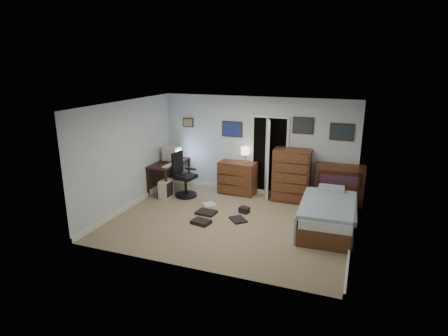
# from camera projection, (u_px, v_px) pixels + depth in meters

# --- Properties ---
(floor) EXTENTS (5.00, 4.00, 0.02)m
(floor) POSITION_uv_depth(u_px,v_px,m) (230.00, 222.00, 8.07)
(floor) COLOR tan
(floor) RESTS_ON ground
(computer_desk) EXTENTS (0.65, 1.37, 0.78)m
(computer_desk) POSITION_uv_depth(u_px,v_px,m) (166.00, 168.00, 9.91)
(computer_desk) COLOR #321910
(computer_desk) RESTS_ON floor
(crt_monitor) EXTENTS (0.41, 0.38, 0.37)m
(crt_monitor) POSITION_uv_depth(u_px,v_px,m) (172.00, 154.00, 9.90)
(crt_monitor) COLOR beige
(crt_monitor) RESTS_ON computer_desk
(keyboard) EXTENTS (0.16, 0.42, 0.02)m
(keyboard) POSITION_uv_depth(u_px,v_px,m) (168.00, 165.00, 9.45)
(keyboard) COLOR beige
(keyboard) RESTS_ON computer_desk
(pc_tower) EXTENTS (0.22, 0.44, 0.47)m
(pc_tower) POSITION_uv_depth(u_px,v_px,m) (166.00, 189.00, 9.42)
(pc_tower) COLOR beige
(pc_tower) RESTS_ON floor
(office_chair) EXTENTS (0.61, 0.61, 1.14)m
(office_chair) POSITION_uv_depth(u_px,v_px,m) (183.00, 179.00, 9.49)
(office_chair) COLOR black
(office_chair) RESTS_ON floor
(media_stack) EXTENTS (0.15, 0.15, 0.76)m
(media_stack) POSITION_uv_depth(u_px,v_px,m) (178.00, 169.00, 10.64)
(media_stack) COLOR maroon
(media_stack) RESTS_ON floor
(low_dresser) EXTENTS (0.98, 0.54, 0.84)m
(low_dresser) POSITION_uv_depth(u_px,v_px,m) (237.00, 178.00, 9.69)
(low_dresser) COLOR brown
(low_dresser) RESTS_ON floor
(table_lamp) EXTENTS (0.22, 0.22, 0.41)m
(table_lamp) POSITION_uv_depth(u_px,v_px,m) (245.00, 151.00, 9.42)
(table_lamp) COLOR gold
(table_lamp) RESTS_ON low_dresser
(doorway) EXTENTS (0.96, 1.12, 2.05)m
(doorway) POSITION_uv_depth(u_px,v_px,m) (272.00, 154.00, 9.71)
(doorway) COLOR black
(doorway) RESTS_ON floor
(tall_dresser) EXTENTS (0.90, 0.55, 1.30)m
(tall_dresser) POSITION_uv_depth(u_px,v_px,m) (292.00, 175.00, 9.13)
(tall_dresser) COLOR brown
(tall_dresser) RESTS_ON floor
(headboard_bookcase) EXTENTS (1.13, 0.35, 1.00)m
(headboard_bookcase) POSITION_uv_depth(u_px,v_px,m) (339.00, 184.00, 8.88)
(headboard_bookcase) COLOR brown
(headboard_bookcase) RESTS_ON floor
(bed) EXTENTS (1.15, 2.05, 0.66)m
(bed) POSITION_uv_depth(u_px,v_px,m) (327.00, 214.00, 7.67)
(bed) COLOR brown
(bed) RESTS_ON floor
(wall_posters) EXTENTS (4.38, 0.04, 0.60)m
(wall_posters) POSITION_uv_depth(u_px,v_px,m) (279.00, 128.00, 9.17)
(wall_posters) COLOR #331E11
(wall_posters) RESTS_ON floor
(floor_clutter) EXTENTS (1.37, 1.40, 0.13)m
(floor_clutter) POSITION_uv_depth(u_px,v_px,m) (216.00, 214.00, 8.36)
(floor_clutter) COLOR black
(floor_clutter) RESTS_ON floor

